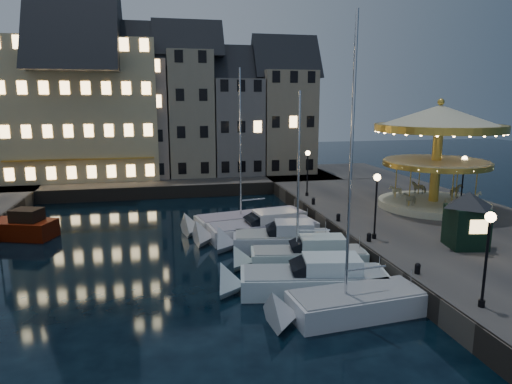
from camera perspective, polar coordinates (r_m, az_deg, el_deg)
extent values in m
plane|color=black|center=(27.30, 1.50, -9.98)|extent=(160.00, 160.00, 0.00)
cube|color=#474442|center=(37.81, 20.36, -3.55)|extent=(16.00, 56.00, 1.30)
cube|color=#474442|center=(53.54, -14.06, 1.08)|extent=(44.00, 12.00, 1.30)
cube|color=#47423A|center=(34.25, 8.94, -4.49)|extent=(0.15, 44.00, 1.30)
cube|color=#47423A|center=(47.61, -11.87, -0.09)|extent=(48.00, 0.15, 1.30)
cylinder|color=black|center=(22.22, 26.36, -12.36)|extent=(0.28, 0.28, 0.30)
cylinder|color=black|center=(21.61, 26.77, -8.09)|extent=(0.12, 0.12, 3.80)
sphere|color=#FFD18C|center=(21.06, 27.27, -2.81)|extent=(0.44, 0.44, 0.44)
cylinder|color=black|center=(30.12, 14.55, -5.36)|extent=(0.28, 0.28, 0.30)
cylinder|color=black|center=(29.67, 14.72, -2.12)|extent=(0.12, 0.12, 3.80)
sphere|color=#FFD18C|center=(29.28, 14.92, 1.78)|extent=(0.44, 0.44, 0.44)
cylinder|color=black|center=(42.23, 6.38, -0.26)|extent=(0.28, 0.28, 0.30)
cylinder|color=black|center=(41.91, 6.44, 2.08)|extent=(0.12, 0.12, 3.80)
sphere|color=#FFD18C|center=(41.63, 6.50, 4.86)|extent=(0.44, 0.44, 0.44)
cylinder|color=black|center=(41.75, 24.20, -1.35)|extent=(0.28, 0.28, 0.30)
cylinder|color=black|center=(41.42, 24.40, 1.01)|extent=(0.12, 0.12, 3.80)
sphere|color=#FFD18C|center=(41.14, 24.63, 3.82)|extent=(0.44, 0.44, 0.44)
cylinder|color=black|center=(24.88, 19.53, -9.15)|extent=(0.28, 0.28, 0.40)
sphere|color=black|center=(24.80, 19.56, -8.67)|extent=(0.30, 0.30, 0.30)
cylinder|color=black|center=(29.42, 13.94, -5.63)|extent=(0.28, 0.28, 0.40)
sphere|color=black|center=(29.36, 13.96, -5.22)|extent=(0.30, 0.30, 0.30)
cylinder|color=black|center=(33.80, 10.24, -3.25)|extent=(0.28, 0.28, 0.40)
sphere|color=black|center=(33.75, 10.26, -2.89)|extent=(0.30, 0.30, 0.30)
cylinder|color=black|center=(38.79, 7.17, -1.26)|extent=(0.28, 0.28, 0.40)
sphere|color=black|center=(38.74, 7.18, -0.94)|extent=(0.30, 0.30, 0.30)
cube|color=gray|center=(56.41, -26.15, 7.07)|extent=(5.00, 8.00, 11.00)
cube|color=#B1A18D|center=(55.33, -20.67, 7.96)|extent=(5.60, 8.00, 12.00)
cube|color=gray|center=(54.76, -14.37, 8.83)|extent=(6.20, 8.00, 13.00)
cube|color=gray|center=(54.84, -8.30, 9.59)|extent=(5.00, 8.00, 14.00)
cube|color=slate|center=(55.55, -2.58, 8.17)|extent=(5.60, 8.00, 11.00)
cube|color=gray|center=(56.84, 3.51, 8.74)|extent=(6.20, 8.00, 12.00)
cube|color=beige|center=(55.27, -20.73, 9.51)|extent=(16.00, 9.00, 15.00)
cube|color=silver|center=(22.67, 12.54, -13.68)|extent=(6.67, 3.08, 1.30)
cube|color=gray|center=(22.39, 12.62, -12.13)|extent=(6.33, 2.85, 0.10)
cylinder|color=silver|center=(20.50, 11.73, 2.18)|extent=(0.14, 0.14, 11.31)
cube|color=silver|center=(24.68, 7.20, -11.34)|extent=(8.00, 3.87, 1.30)
cube|color=gray|center=(24.43, 7.24, -9.89)|extent=(7.59, 3.60, 0.10)
cube|color=silver|center=(24.44, 9.43, -8.87)|extent=(3.21, 2.40, 0.80)
cube|color=black|center=(24.22, 5.81, -9.21)|extent=(1.57, 1.99, 0.98)
cube|color=silver|center=(28.01, 6.54, -8.50)|extent=(7.13, 3.14, 1.30)
cube|color=gray|center=(27.79, 6.57, -7.20)|extent=(6.76, 2.92, 0.10)
cube|color=silver|center=(27.80, 8.28, -6.31)|extent=(2.83, 1.93, 0.80)
cube|color=black|center=(27.60, 5.45, -6.59)|extent=(1.39, 1.59, 0.93)
cylinder|color=silver|center=(26.58, 5.33, 2.23)|extent=(0.14, 0.14, 9.27)
cube|color=silver|center=(31.08, 3.27, -6.41)|extent=(6.89, 3.60, 1.30)
cube|color=gray|center=(30.88, 3.28, -5.23)|extent=(6.53, 3.34, 0.10)
cube|color=silver|center=(30.84, 4.75, -4.44)|extent=(2.78, 2.28, 0.80)
cube|color=black|center=(30.74, 2.31, -4.65)|extent=(1.41, 1.92, 0.91)
cube|color=silver|center=(33.63, 0.89, -5.00)|extent=(8.18, 3.57, 1.30)
cube|color=gray|center=(33.45, 0.89, -3.90)|extent=(7.76, 3.32, 0.10)
cube|color=silver|center=(33.67, 2.42, -3.05)|extent=(3.22, 2.33, 0.80)
cube|color=black|center=(33.16, -0.13, -3.44)|extent=(1.52, 1.99, 1.00)
cube|color=silver|center=(36.35, -0.63, -3.74)|extent=(9.05, 4.22, 1.30)
cube|color=gray|center=(36.18, -0.63, -2.71)|extent=(8.58, 3.93, 0.10)
cylinder|color=silver|center=(34.88, -1.98, 6.50)|extent=(0.14, 0.14, 11.73)
cube|color=#601505|center=(38.32, -28.42, -4.20)|extent=(7.02, 4.42, 1.50)
cube|color=black|center=(37.17, -26.72, -2.57)|extent=(2.37, 2.16, 0.88)
cylinder|color=beige|center=(40.15, 21.24, -1.42)|extent=(8.72, 8.72, 0.55)
cylinder|color=gold|center=(39.54, 21.62, 3.75)|extent=(0.76, 0.76, 6.76)
cylinder|color=beige|center=(39.56, 21.61, 3.60)|extent=(8.07, 8.07, 0.20)
cylinder|color=gold|center=(39.58, 21.59, 3.31)|extent=(8.37, 8.37, 0.38)
cone|color=beige|center=(39.28, 22.00, 8.80)|extent=(10.03, 10.03, 1.74)
cylinder|color=gold|center=(39.32, 21.90, 7.45)|extent=(10.03, 10.03, 0.55)
sphere|color=gold|center=(39.26, 22.12, 10.38)|extent=(0.55, 0.55, 0.55)
imported|color=beige|center=(42.36, 23.96, 0.14)|extent=(1.82, 1.32, 1.09)
cube|color=black|center=(29.97, 24.79, -4.01)|extent=(2.39, 2.39, 2.46)
pyramid|color=black|center=(29.51, 25.14, 0.03)|extent=(3.28, 3.28, 0.92)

